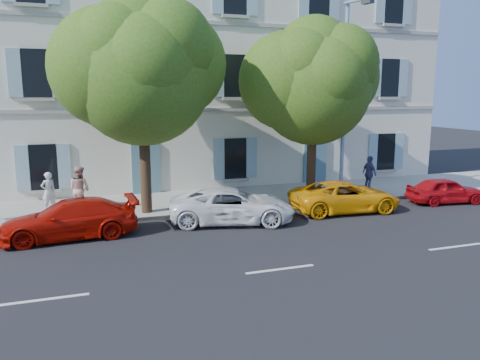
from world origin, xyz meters
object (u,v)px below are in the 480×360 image
object	(u,v)px
car_red_hatchback	(445,190)
pedestrian_a	(49,192)
street_lamp	(347,90)
pedestrian_c	(369,173)
car_white_coupe	(232,206)
car_red_coupe	(69,219)
tree_right	(313,88)
tree_left	(142,76)
car_yellow_supercar	(345,196)
pedestrian_b	(80,189)

from	to	relation	value
car_red_hatchback	pedestrian_a	bearing A→B (deg)	86.13
street_lamp	pedestrian_c	world-z (taller)	street_lamp
car_white_coupe	pedestrian_c	bearing A→B (deg)	-55.83
car_red_coupe	pedestrian_a	size ratio (longest dim) A/B	2.82
car_white_coupe	car_red_hatchback	xyz separation A→B (m)	(9.86, 0.04, -0.08)
car_white_coupe	tree_right	world-z (taller)	tree_right
tree_left	tree_right	xyz separation A→B (m)	(7.22, 0.09, -0.41)
street_lamp	car_red_hatchback	bearing A→B (deg)	-24.31
tree_left	street_lamp	bearing A→B (deg)	-1.05
car_yellow_supercar	street_lamp	distance (m)	4.71
car_white_coupe	pedestrian_c	world-z (taller)	pedestrian_c
car_red_coupe	street_lamp	size ratio (longest dim) A/B	0.53
tree_left	tree_right	bearing A→B (deg)	0.68
tree_left	pedestrian_c	xyz separation A→B (m)	(10.68, 0.74, -4.41)
car_white_coupe	street_lamp	size ratio (longest dim) A/B	0.55
car_red_hatchback	tree_left	distance (m)	13.79
car_yellow_supercar	tree_right	distance (m)	4.83
tree_left	pedestrian_c	bearing A→B (deg)	3.98
car_red_coupe	car_yellow_supercar	distance (m)	10.59
car_red_coupe	tree_left	size ratio (longest dim) A/B	0.54
car_white_coupe	tree_left	xyz separation A→B (m)	(-2.90, 2.03, 4.76)
tree_right	street_lamp	world-z (taller)	street_lamp
car_yellow_supercar	street_lamp	size ratio (longest dim) A/B	0.54
car_white_coupe	pedestrian_a	distance (m)	7.42
car_red_hatchback	pedestrian_c	xyz separation A→B (m)	(-2.07, 2.74, 0.43)
tree_right	street_lamp	size ratio (longest dim) A/B	0.90
car_red_coupe	car_yellow_supercar	xyz separation A→B (m)	(10.59, 0.20, -0.02)
tree_right	pedestrian_c	bearing A→B (deg)	10.74
car_yellow_supercar	pedestrian_a	size ratio (longest dim) A/B	2.87
pedestrian_a	pedestrian_b	distance (m)	1.29
car_red_hatchback	pedestrian_c	size ratio (longest dim) A/B	1.97
tree_right	street_lamp	distance (m)	1.50
car_red_coupe	street_lamp	bearing A→B (deg)	96.26
car_red_hatchback	pedestrian_b	size ratio (longest dim) A/B	1.83
car_yellow_supercar	pedestrian_b	distance (m)	10.63
tree_right	car_red_coupe	bearing A→B (deg)	-167.73
pedestrian_b	street_lamp	bearing A→B (deg)	-143.05
pedestrian_a	pedestrian_c	world-z (taller)	pedestrian_c
tree_left	pedestrian_a	xyz separation A→B (m)	(-3.64, 1.45, -4.47)
car_red_coupe	car_yellow_supercar	size ratio (longest dim) A/B	0.98
pedestrian_b	car_red_hatchback	bearing A→B (deg)	-148.35
pedestrian_c	tree_right	bearing A→B (deg)	98.66
car_red_coupe	car_yellow_supercar	world-z (taller)	car_red_coupe
tree_right	pedestrian_a	distance (m)	11.68
pedestrian_b	car_white_coupe	bearing A→B (deg)	-166.38
car_white_coupe	pedestrian_a	size ratio (longest dim) A/B	2.96
car_yellow_supercar	tree_right	world-z (taller)	tree_right
pedestrian_c	pedestrian_a	bearing A→B (deg)	85.10
pedestrian_a	tree_left	bearing A→B (deg)	132.64
tree_right	pedestrian_a	world-z (taller)	tree_right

